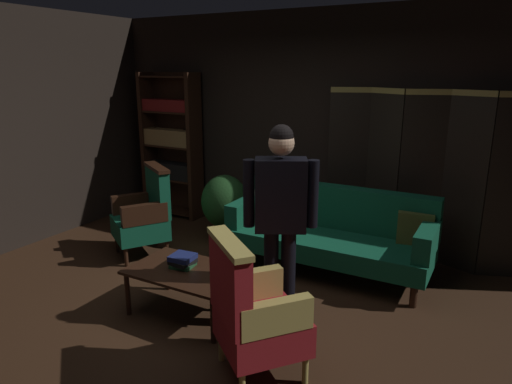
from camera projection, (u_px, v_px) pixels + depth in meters
name	position (u px, v px, depth m)	size (l,w,h in m)	color
ground_plane	(212.00, 318.00, 4.01)	(10.00, 10.00, 0.00)	#331E11
back_wall	(320.00, 127.00, 5.71)	(7.20, 0.10, 2.80)	black
side_wall_left	(31.00, 128.00, 5.55)	(0.10, 3.60, 2.80)	black
folding_screen	(422.00, 175.00, 4.98)	(2.15, 0.26, 1.90)	black
bookshelf	(172.00, 144.00, 6.59)	(0.90, 0.32, 2.05)	black
velvet_couch	(331.00, 230.00, 4.86)	(2.12, 0.78, 0.88)	black
coffee_table	(187.00, 274.00, 3.99)	(1.00, 0.64, 0.42)	black
armchair_gilt_accent	(253.00, 312.00, 3.16)	(0.81, 0.81, 1.04)	tan
armchair_wing_left	(145.00, 214.00, 5.26)	(0.80, 0.80, 1.04)	black
standing_figure	(280.00, 210.00, 3.63)	(0.53, 0.37, 1.70)	black
potted_plant	(225.00, 204.00, 5.60)	(0.57, 0.57, 0.86)	brown
book_green_cloth	(183.00, 265.00, 4.04)	(0.19, 0.18, 0.03)	#1E4C28
book_black_cloth	(183.00, 261.00, 4.03)	(0.18, 0.20, 0.04)	black
book_navy_cloth	(183.00, 257.00, 4.02)	(0.20, 0.19, 0.04)	navy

